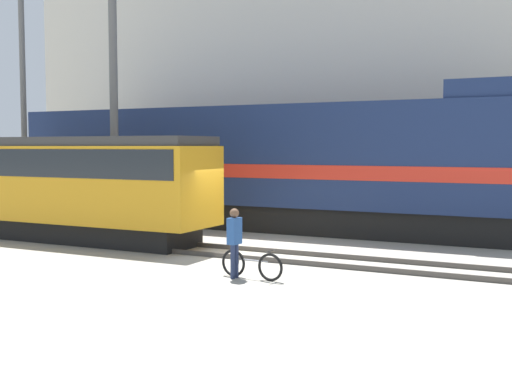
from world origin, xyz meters
The scene contains 10 objects.
ground_plane centered at (0.00, 0.00, 0.00)m, with size 120.00×120.00×0.00m, color #9E998C.
track_near centered at (0.00, -0.78, 0.07)m, with size 60.00×1.50×0.14m.
track_far centered at (0.00, 5.02, 0.07)m, with size 60.00×1.51×0.14m.
building_backdrop centered at (0.00, 13.08, 6.72)m, with size 36.67×6.00×13.45m.
freight_locomotive centered at (-2.27, 5.02, 2.47)m, with size 20.90×3.04×5.31m.
streetcar centered at (-6.56, -0.78, 2.01)m, with size 10.78×2.54×3.51m.
bicycle centered at (1.98, -3.68, 0.34)m, with size 1.73×0.44×0.74m.
person centered at (1.57, -3.80, 1.04)m, with size 0.25×0.38×1.70m.
utility_pole_left centered at (-11.64, 2.12, 4.62)m, with size 0.23×0.23×9.23m.
utility_pole_center centered at (-6.92, 2.12, 4.65)m, with size 0.31×0.31×9.30m.
Camera 1 is at (9.01, -17.28, 3.20)m, focal length 45.00 mm.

